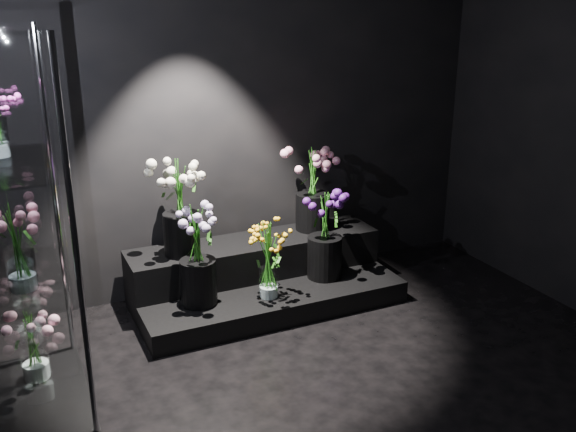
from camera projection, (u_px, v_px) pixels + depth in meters
floor at (377, 415)px, 3.54m from camera, size 4.00×4.00×0.00m
wall_back at (241, 107)px, 4.80m from camera, size 4.00×0.00×4.00m
display_riser at (261, 276)px, 4.86m from camera, size 1.94×0.86×0.43m
display_case at (12, 238)px, 3.25m from camera, size 0.56×0.94×2.06m
bouquet_orange_bells at (269, 261)px, 4.48m from camera, size 0.33×0.33×0.55m
bouquet_lilac at (197, 249)px, 4.34m from camera, size 0.36×0.36×0.72m
bouquet_purple at (325, 232)px, 4.78m from camera, size 0.39×0.39×0.66m
bouquet_cream_roses at (180, 201)px, 4.49m from camera, size 0.44×0.44×0.69m
bouquet_pink_roses at (313, 184)px, 4.99m from camera, size 0.51×0.51×0.65m
bouquet_case_pink at (18, 245)px, 3.13m from camera, size 0.31×0.31×0.45m
bouquet_case_base_pink at (32, 341)px, 3.64m from camera, size 0.35×0.35×0.44m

